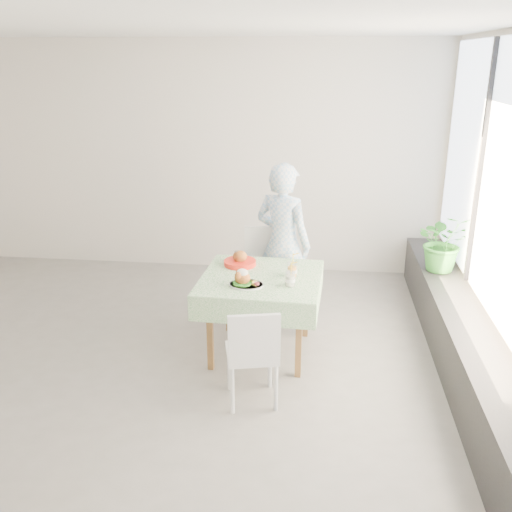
# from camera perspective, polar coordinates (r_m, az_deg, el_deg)

# --- Properties ---
(floor) EXTENTS (6.00, 6.00, 0.00)m
(floor) POSITION_cam_1_polar(r_m,az_deg,el_deg) (5.32, -11.25, -10.11)
(floor) COLOR slate
(floor) RESTS_ON ground
(ceiling) EXTENTS (6.00, 6.00, 0.00)m
(ceiling) POSITION_cam_1_polar(r_m,az_deg,el_deg) (4.66, -13.64, 21.52)
(ceiling) COLOR white
(ceiling) RESTS_ON ground
(wall_back) EXTENTS (6.00, 0.02, 2.80)m
(wall_back) POSITION_cam_1_polar(r_m,az_deg,el_deg) (7.16, -5.91, 9.71)
(wall_back) COLOR silver
(wall_back) RESTS_ON ground
(window_ledge) EXTENTS (0.40, 4.80, 0.50)m
(window_ledge) POSITION_cam_1_polar(r_m,az_deg,el_deg) (5.12, 20.35, -9.07)
(window_ledge) COLOR black
(window_ledge) RESTS_ON ground
(cafe_table) EXTENTS (1.09, 1.09, 0.74)m
(cafe_table) POSITION_cam_1_polar(r_m,az_deg,el_deg) (5.15, 0.49, -4.99)
(cafe_table) COLOR brown
(cafe_table) RESTS_ON ground
(chair_far) EXTENTS (0.48, 0.48, 0.94)m
(chair_far) POSITION_cam_1_polar(r_m,az_deg,el_deg) (5.86, 0.95, -3.67)
(chair_far) COLOR white
(chair_far) RESTS_ON ground
(chair_near) EXTENTS (0.47, 0.47, 0.82)m
(chair_near) POSITION_cam_1_polar(r_m,az_deg,el_deg) (4.53, -0.40, -11.57)
(chair_near) COLOR white
(chair_near) RESTS_ON ground
(diner) EXTENTS (0.71, 0.61, 1.63)m
(diner) POSITION_cam_1_polar(r_m,az_deg,el_deg) (5.69, 2.71, 1.23)
(diner) COLOR #8EBDE4
(diner) RESTS_ON ground
(main_dish) EXTENTS (0.29, 0.29, 0.15)m
(main_dish) POSITION_cam_1_polar(r_m,az_deg,el_deg) (4.83, -1.18, -2.44)
(main_dish) COLOR white
(main_dish) RESTS_ON cafe_table
(juice_cup_orange) EXTENTS (0.09, 0.09, 0.26)m
(juice_cup_orange) POSITION_cam_1_polar(r_m,az_deg,el_deg) (5.03, 3.63, -1.43)
(juice_cup_orange) COLOR white
(juice_cup_orange) RESTS_ON cafe_table
(juice_cup_lemonade) EXTENTS (0.09, 0.09, 0.25)m
(juice_cup_lemonade) POSITION_cam_1_polar(r_m,az_deg,el_deg) (4.83, 3.44, -2.34)
(juice_cup_lemonade) COLOR white
(juice_cup_lemonade) RESTS_ON cafe_table
(second_dish) EXTENTS (0.30, 0.30, 0.14)m
(second_dish) POSITION_cam_1_polar(r_m,az_deg,el_deg) (5.30, -1.62, -0.50)
(second_dish) COLOR red
(second_dish) RESTS_ON cafe_table
(potted_plant) EXTENTS (0.58, 0.51, 0.62)m
(potted_plant) POSITION_cam_1_polar(r_m,az_deg,el_deg) (6.08, 18.31, 1.37)
(potted_plant) COLOR #2E7627
(potted_plant) RESTS_ON window_ledge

